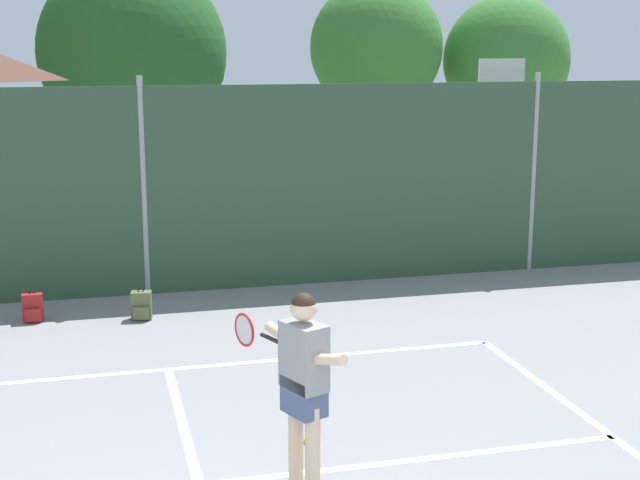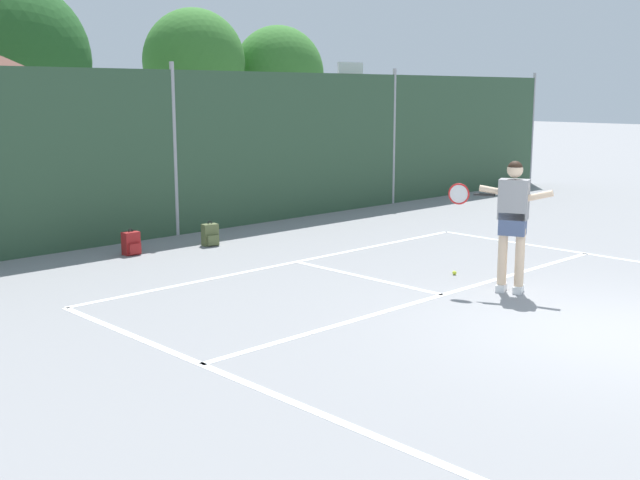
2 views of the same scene
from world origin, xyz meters
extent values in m
cube|color=white|center=(0.00, 5.50, 0.00)|extent=(8.20, 0.10, 0.01)
cube|color=white|center=(0.00, 3.96, 0.00)|extent=(0.10, 2.97, 0.01)
cube|color=#2D4C33|center=(0.00, 9.00, 1.60)|extent=(26.00, 0.05, 3.20)
cylinder|color=#99999E|center=(0.00, 9.00, 1.68)|extent=(0.09, 0.09, 3.35)
cylinder|color=#99999E|center=(6.50, 9.00, 1.68)|extent=(0.09, 0.09, 3.35)
cylinder|color=yellow|center=(6.62, 10.73, 1.52)|extent=(0.12, 0.12, 3.05)
cube|color=white|center=(6.62, 10.63, 3.25)|extent=(0.90, 0.06, 0.60)
torus|color=#D85919|center=(6.62, 10.36, 3.03)|extent=(0.48, 0.48, 0.02)
cylinder|color=brown|center=(0.35, 17.22, 0.88)|extent=(0.36, 0.36, 1.75)
ellipsoid|color=#235623|center=(0.35, 17.22, 3.62)|extent=(4.39, 3.95, 4.39)
cylinder|color=brown|center=(6.33, 17.22, 1.15)|extent=(0.36, 0.36, 2.31)
ellipsoid|color=#38752D|center=(6.33, 17.22, 3.73)|extent=(3.34, 3.01, 3.34)
cylinder|color=brown|center=(9.87, 17.22, 1.00)|extent=(0.36, 0.36, 1.99)
ellipsoid|color=#38752D|center=(9.87, 17.22, 3.40)|extent=(3.32, 2.99, 3.32)
cylinder|color=beige|center=(0.87, 1.81, 0.51)|extent=(0.13, 0.13, 0.82)
cylinder|color=beige|center=(0.78, 2.04, 0.51)|extent=(0.13, 0.13, 0.82)
cube|color=#47567A|center=(0.83, 1.92, 0.98)|extent=(0.36, 0.42, 0.32)
cube|color=gray|center=(0.83, 1.92, 1.32)|extent=(0.38, 0.46, 0.56)
sphere|color=beige|center=(0.83, 1.92, 1.73)|extent=(0.22, 0.22, 0.22)
sphere|color=black|center=(0.83, 1.92, 1.75)|extent=(0.21, 0.21, 0.21)
cylinder|color=beige|center=(0.73, 2.10, 1.42)|extent=(0.30, 0.55, 0.17)
cylinder|color=beige|center=(0.93, 1.67, 1.37)|extent=(0.28, 0.50, 0.22)
cylinder|color=black|center=(0.63, 2.28, 1.37)|extent=(0.15, 0.29, 0.04)
torus|color=red|center=(0.45, 2.58, 1.37)|extent=(0.14, 0.29, 0.30)
cylinder|color=silver|center=(0.45, 2.58, 1.37)|extent=(0.11, 0.24, 0.26)
sphere|color=#CCE033|center=(1.12, 3.10, 0.03)|extent=(0.07, 0.07, 0.07)
cube|color=maroon|center=(-1.66, 7.95, 0.20)|extent=(0.28, 0.18, 0.40)
cube|color=maroon|center=(-1.66, 7.83, 0.12)|extent=(0.22, 0.06, 0.18)
torus|color=black|center=(-1.66, 7.95, 0.42)|extent=(0.09, 0.02, 0.09)
cube|color=#566038|center=(-0.17, 7.67, 0.20)|extent=(0.31, 0.23, 0.40)
cube|color=#566038|center=(-0.19, 7.55, 0.12)|extent=(0.23, 0.10, 0.18)
torus|color=black|center=(-0.17, 7.67, 0.42)|extent=(0.09, 0.03, 0.09)
camera|label=1|loc=(-0.80, -4.98, 3.82)|focal=51.28mm
camera|label=2|loc=(-8.64, -3.99, 2.78)|focal=44.26mm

